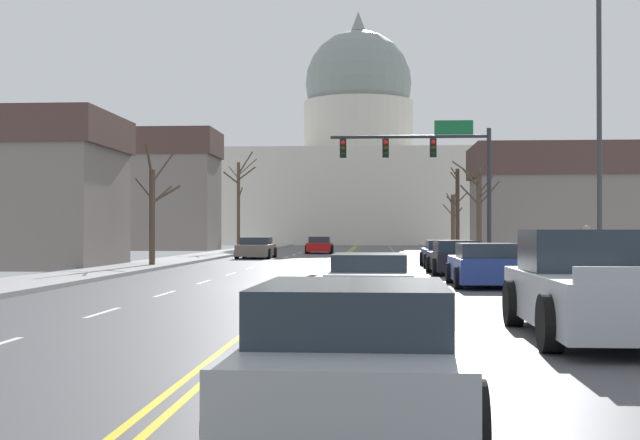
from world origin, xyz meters
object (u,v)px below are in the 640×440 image
at_px(sedan_near_00, 443,254).
at_px(pickup_truck_near_04, 594,289).
at_px(sedan_near_02, 486,266).
at_px(sedan_oncoming_01, 320,245).
at_px(sedan_near_01, 455,258).
at_px(street_lamp_right, 587,102).
at_px(bicycle_parked, 605,276).
at_px(pedestrian_00, 587,247).
at_px(sedan_near_05, 354,359).
at_px(sedan_oncoming_00, 256,248).
at_px(sedan_near_03, 370,278).
at_px(signal_gantry, 432,160).

bearing_deg(sedan_near_00, pickup_truck_near_04, -89.33).
height_order(sedan_near_02, sedan_oncoming_01, sedan_near_02).
relative_size(sedan_near_00, sedan_near_01, 1.03).
distance_m(street_lamp_right, sedan_oncoming_01, 40.12).
bearing_deg(bicycle_parked, pedestrian_00, 80.03).
bearing_deg(sedan_near_05, sedan_oncoming_00, 98.85).
xyz_separation_m(sedan_near_03, sedan_near_05, (-0.05, -12.88, 0.04)).
bearing_deg(sedan_near_02, bicycle_parked, -53.49).
height_order(signal_gantry, pedestrian_00, signal_gantry).
distance_m(street_lamp_right, sedan_near_03, 8.75).
xyz_separation_m(street_lamp_right, sedan_oncoming_00, (-12.94, 27.01, -4.63)).
xyz_separation_m(street_lamp_right, sedan_near_00, (-2.78, 15.37, -4.65)).
relative_size(sedan_near_01, sedan_oncoming_01, 0.92).
bearing_deg(sedan_near_02, sedan_oncoming_00, 112.17).
height_order(sedan_near_01, pedestrian_00, pedestrian_00).
bearing_deg(sedan_oncoming_00, bicycle_parked, -65.89).
height_order(sedan_oncoming_00, bicycle_parked, sedan_oncoming_00).
relative_size(signal_gantry, sedan_near_05, 1.87).
bearing_deg(pickup_truck_near_04, sedan_near_01, 91.12).
bearing_deg(sedan_near_01, sedan_oncoming_00, 118.87).
bearing_deg(street_lamp_right, sedan_oncoming_00, 115.60).
relative_size(signal_gantry, sedan_near_02, 1.77).
distance_m(sedan_near_00, pedestrian_00, 10.84).
distance_m(sedan_near_03, sedan_near_05, 12.88).
height_order(sedan_near_00, sedan_near_01, sedan_near_01).
xyz_separation_m(signal_gantry, sedan_near_00, (0.29, -3.24, -4.58)).
xyz_separation_m(sedan_near_02, sedan_oncoming_01, (-7.30, 36.97, -0.04)).
distance_m(sedan_near_02, sedan_oncoming_00, 27.41).
bearing_deg(sedan_near_05, pedestrian_00, 72.03).
height_order(sedan_near_01, sedan_oncoming_01, sedan_near_01).
xyz_separation_m(sedan_near_05, sedan_oncoming_00, (-6.88, 44.20, 0.01)).
bearing_deg(sedan_near_00, sedan_oncoming_00, 131.12).
bearing_deg(sedan_oncoming_01, sedan_near_00, -72.97).
bearing_deg(sedan_near_03, sedan_near_00, 80.69).
xyz_separation_m(street_lamp_right, sedan_oncoming_01, (-9.90, 38.60, -4.66)).
xyz_separation_m(sedan_near_00, pickup_truck_near_04, (0.30, -26.07, 0.16)).
bearing_deg(sedan_oncoming_01, sedan_near_03, -84.82).
bearing_deg(sedan_near_02, pedestrian_00, 43.88).
xyz_separation_m(sedan_near_05, sedan_oncoming_01, (-3.83, 55.79, -0.02)).
xyz_separation_m(signal_gantry, sedan_near_05, (-2.99, -35.80, -4.57)).
xyz_separation_m(signal_gantry, sedan_near_03, (-2.93, -22.92, -4.61)).
bearing_deg(sedan_near_03, pedestrian_00, 53.04).
relative_size(sedan_near_01, sedan_near_05, 1.01).
relative_size(sedan_oncoming_00, bicycle_parked, 2.51).
height_order(street_lamp_right, sedan_near_05, street_lamp_right).
bearing_deg(pedestrian_00, sedan_near_00, 111.77).
height_order(sedan_near_03, pedestrian_00, pedestrian_00).
bearing_deg(signal_gantry, sedan_near_01, -88.75).
bearing_deg(street_lamp_right, sedan_oncoming_01, 104.38).
bearing_deg(sedan_oncoming_01, sedan_oncoming_00, -104.72).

